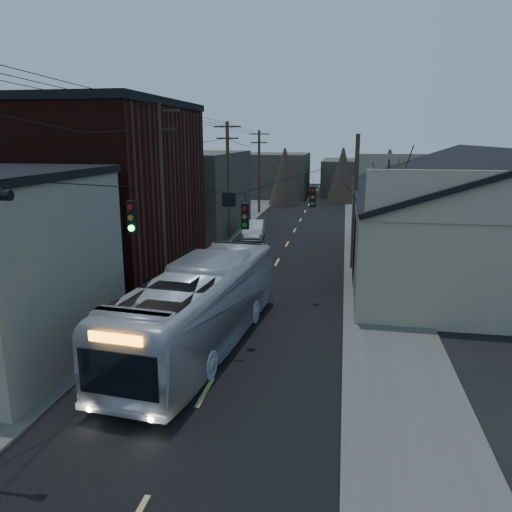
{
  "coord_description": "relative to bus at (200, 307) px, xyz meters",
  "views": [
    {
      "loc": [
        4.31,
        -6.6,
        8.33
      ],
      "look_at": [
        0.44,
        15.27,
        3.0
      ],
      "focal_mm": 35.0,
      "sensor_mm": 36.0,
      "label": 1
    }
  ],
  "objects": [
    {
      "name": "sidewalk_left",
      "position": [
        -5.34,
        18.5,
        -1.67
      ],
      "size": [
        4.0,
        110.0,
        0.12
      ],
      "primitive_type": "cube",
      "color": "#474744",
      "rests_on": "ground"
    },
    {
      "name": "sidewalk_right",
      "position": [
        7.66,
        18.5,
        -1.67
      ],
      "size": [
        4.0,
        110.0,
        0.12
      ],
      "primitive_type": "cube",
      "color": "#474744",
      "rests_on": "ground"
    },
    {
      "name": "building_far_left",
      "position": [
        -4.84,
        53.5,
        1.27
      ],
      "size": [
        10.0,
        12.0,
        6.0
      ],
      "primitive_type": "cube",
      "color": "#37322C",
      "rests_on": "ground"
    },
    {
      "name": "parked_car",
      "position": [
        -1.84,
        22.17,
        -0.96
      ],
      "size": [
        2.08,
        4.78,
        1.53
      ],
      "primitive_type": "imported",
      "rotation": [
        0.0,
        0.0,
        0.1
      ],
      "color": "#ADB0B5",
      "rests_on": "ground"
    },
    {
      "name": "bus",
      "position": [
        0.0,
        0.0,
        0.0
      ],
      "size": [
        4.15,
        12.62,
        3.45
      ],
      "primitive_type": "imported",
      "rotation": [
        0.0,
        0.0,
        3.04
      ],
      "color": "#B9BCC6",
      "rests_on": "ground"
    },
    {
      "name": "building_brick",
      "position": [
        -8.84,
        8.5,
        3.27
      ],
      "size": [
        10.0,
        12.0,
        10.0
      ],
      "primitive_type": "cube",
      "color": "black",
      "rests_on": "ground"
    },
    {
      "name": "utility_lines",
      "position": [
        -1.95,
        12.65,
        3.23
      ],
      "size": [
        11.24,
        45.28,
        10.5
      ],
      "color": "#382B1E",
      "rests_on": "ground"
    },
    {
      "name": "building_left_far",
      "position": [
        -8.34,
        24.5,
        1.77
      ],
      "size": [
        9.0,
        14.0,
        7.0
      ],
      "primitive_type": "cube",
      "color": "#37322C",
      "rests_on": "ground"
    },
    {
      "name": "warehouse",
      "position": [
        14.16,
        13.5,
        0.97
      ],
      "size": [
        16.16,
        20.6,
        7.73
      ],
      "color": "gray",
      "rests_on": "ground"
    },
    {
      "name": "building_far_right",
      "position": [
        8.16,
        58.5,
        0.77
      ],
      "size": [
        12.0,
        14.0,
        5.0
      ],
      "primitive_type": "cube",
      "color": "#37322C",
      "rests_on": "ground"
    },
    {
      "name": "road_surface",
      "position": [
        1.16,
        18.5,
        -1.72
      ],
      "size": [
        9.0,
        110.0,
        0.02
      ],
      "primitive_type": "cube",
      "color": "black",
      "rests_on": "ground"
    },
    {
      "name": "bare_tree",
      "position": [
        7.66,
        8.5,
        1.87
      ],
      "size": [
        0.4,
        0.4,
        7.2
      ],
      "primitive_type": "cone",
      "color": "black",
      "rests_on": "ground"
    }
  ]
}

